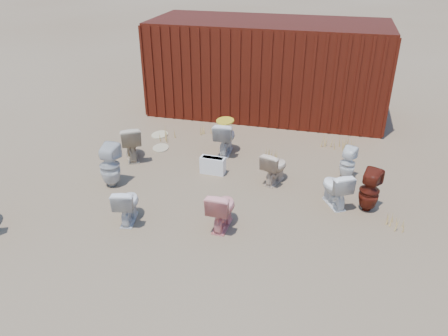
% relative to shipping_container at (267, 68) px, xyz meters
% --- Properties ---
extents(ground, '(100.00, 100.00, 0.00)m').
position_rel_shipping_container_xyz_m(ground, '(0.00, -5.20, -1.20)').
color(ground, brown).
rests_on(ground, ground).
extents(shipping_container, '(6.00, 2.40, 2.40)m').
position_rel_shipping_container_xyz_m(shipping_container, '(0.00, 0.00, 0.00)').
color(shipping_container, '#45180B').
rests_on(shipping_container, ground).
extents(toilet_front_pink, '(0.42, 0.69, 0.69)m').
position_rel_shipping_container_xyz_m(toilet_front_pink, '(0.22, -5.60, -0.86)').
color(toilet_front_pink, pink).
rests_on(toilet_front_pink, ground).
extents(toilet_front_c, '(0.47, 0.69, 0.64)m').
position_rel_shipping_container_xyz_m(toilet_front_c, '(-1.34, -5.82, -0.88)').
color(toilet_front_c, silver).
rests_on(toilet_front_c, ground).
extents(toilet_front_maroon, '(0.45, 0.45, 0.76)m').
position_rel_shipping_container_xyz_m(toilet_front_maroon, '(2.55, -4.48, -0.82)').
color(toilet_front_maroon, '#5C1A0F').
rests_on(toilet_front_maroon, ground).
extents(toilet_front_e, '(0.66, 0.76, 0.67)m').
position_rel_shipping_container_xyz_m(toilet_front_e, '(1.98, -4.45, -0.86)').
color(toilet_front_e, white).
rests_on(toilet_front_e, ground).
extents(toilet_back_a, '(0.39, 0.40, 0.84)m').
position_rel_shipping_container_xyz_m(toilet_back_a, '(-2.17, -4.81, -0.78)').
color(toilet_back_a, silver).
rests_on(toilet_back_a, ground).
extents(toilet_back_beige_left, '(0.75, 0.86, 0.77)m').
position_rel_shipping_container_xyz_m(toilet_back_beige_left, '(-2.30, -3.63, -0.82)').
color(toilet_back_beige_left, '#C5B190').
rests_on(toilet_back_beige_left, ground).
extents(toilet_back_beige_right, '(0.55, 0.72, 0.64)m').
position_rel_shipping_container_xyz_m(toilet_back_beige_right, '(0.83, -3.89, -0.88)').
color(toilet_back_beige_right, beige).
rests_on(toilet_back_beige_right, ground).
extents(toilet_back_yellowlid, '(0.44, 0.74, 0.75)m').
position_rel_shipping_container_xyz_m(toilet_back_yellowlid, '(-0.42, -2.86, -0.83)').
color(toilet_back_yellowlid, silver).
rests_on(toilet_back_yellowlid, ground).
extents(toilet_back_e, '(0.37, 0.38, 0.65)m').
position_rel_shipping_container_xyz_m(toilet_back_e, '(2.18, -3.39, -0.87)').
color(toilet_back_e, white).
rests_on(toilet_back_e, ground).
extents(yellow_lid, '(0.38, 0.47, 0.02)m').
position_rel_shipping_container_xyz_m(yellow_lid, '(-0.42, -2.86, -0.44)').
color(yellow_lid, gold).
rests_on(yellow_lid, toilet_back_yellowlid).
extents(loose_tank, '(0.51, 0.22, 0.35)m').
position_rel_shipping_container_xyz_m(loose_tank, '(-0.43, -3.85, -1.02)').
color(loose_tank, white).
rests_on(loose_tank, ground).
extents(loose_lid_near, '(0.41, 0.52, 0.02)m').
position_rel_shipping_container_xyz_m(loose_lid_near, '(-2.20, -2.31, -1.19)').
color(loose_lid_near, beige).
rests_on(loose_lid_near, ground).
extents(loose_lid_far, '(0.45, 0.53, 0.02)m').
position_rel_shipping_container_xyz_m(loose_lid_far, '(-1.89, -3.02, -1.19)').
color(loose_lid_far, '#BCAE88').
rests_on(loose_lid_far, ground).
extents(weed_clump_a, '(0.36, 0.36, 0.29)m').
position_rel_shipping_container_xyz_m(weed_clump_a, '(-1.97, -2.51, -1.06)').
color(weed_clump_a, tan).
rests_on(weed_clump_a, ground).
extents(weed_clump_b, '(0.32, 0.32, 0.24)m').
position_rel_shipping_container_xyz_m(weed_clump_b, '(0.64, -2.94, -1.08)').
color(weed_clump_b, tan).
rests_on(weed_clump_b, ground).
extents(weed_clump_c, '(0.36, 0.36, 0.36)m').
position_rel_shipping_container_xyz_m(weed_clump_c, '(2.19, -2.09, -1.02)').
color(weed_clump_c, tan).
rests_on(weed_clump_c, ground).
extents(weed_clump_d, '(0.30, 0.30, 0.27)m').
position_rel_shipping_container_xyz_m(weed_clump_d, '(-1.09, -1.94, -1.07)').
color(weed_clump_d, tan).
rests_on(weed_clump_d, ground).
extents(weed_clump_e, '(0.34, 0.34, 0.34)m').
position_rel_shipping_container_xyz_m(weed_clump_e, '(1.76, -1.94, -1.03)').
color(weed_clump_e, tan).
rests_on(weed_clump_e, ground).
extents(weed_clump_f, '(0.28, 0.28, 0.21)m').
position_rel_shipping_container_xyz_m(weed_clump_f, '(2.99, -4.91, -1.09)').
color(weed_clump_f, tan).
rests_on(weed_clump_f, ground).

